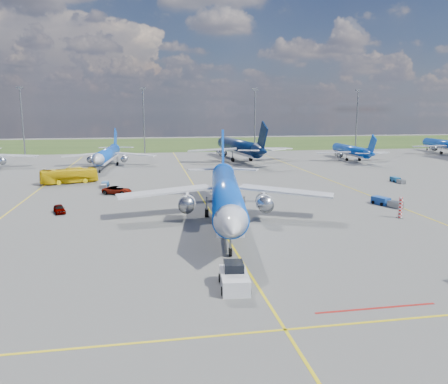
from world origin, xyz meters
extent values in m
plane|color=#585856|center=(0.00, 0.00, 0.00)|extent=(400.00, 400.00, 0.00)
cube|color=#2D4719|center=(0.00, 150.00, 0.00)|extent=(400.00, 80.00, 0.01)
cube|color=yellow|center=(0.00, 30.00, 0.01)|extent=(0.25, 160.00, 0.02)
cube|color=yellow|center=(0.00, -20.00, 0.01)|extent=(60.00, 0.25, 0.02)
cube|color=yellow|center=(-30.00, 40.00, 0.01)|extent=(0.25, 120.00, 0.02)
cube|color=yellow|center=(30.00, 40.00, 0.01)|extent=(0.25, 120.00, 0.02)
cube|color=#A5140F|center=(8.00, -18.00, 0.01)|extent=(10.00, 0.25, 0.02)
cylinder|color=slate|center=(-50.00, 110.00, 11.00)|extent=(0.50, 0.50, 22.00)
cube|color=slate|center=(-50.00, 110.00, 22.30)|extent=(2.20, 0.50, 0.80)
cylinder|color=slate|center=(-10.00, 110.00, 11.00)|extent=(0.50, 0.50, 22.00)
cube|color=slate|center=(-10.00, 110.00, 22.30)|extent=(2.20, 0.50, 0.80)
cylinder|color=slate|center=(30.00, 110.00, 11.00)|extent=(0.50, 0.50, 22.00)
cube|color=slate|center=(30.00, 110.00, 22.30)|extent=(2.20, 0.50, 0.80)
cylinder|color=slate|center=(70.00, 110.00, 11.00)|extent=(0.50, 0.50, 22.00)
cube|color=slate|center=(70.00, 110.00, 22.30)|extent=(2.20, 0.50, 0.80)
cylinder|color=red|center=(26.00, 8.00, 1.50)|extent=(0.50, 0.50, 3.00)
cube|color=silver|center=(-2.09, -12.23, 0.69)|extent=(2.72, 4.63, 1.37)
cube|color=black|center=(-2.03, -11.60, 1.63)|extent=(1.86, 2.05, 0.95)
cube|color=slate|center=(-1.84, -9.50, 0.58)|extent=(0.50, 2.54, 0.21)
imported|color=yellow|center=(-25.39, 47.10, 1.60)|extent=(11.78, 5.89, 3.20)
imported|color=#999999|center=(-22.34, 19.60, 0.62)|extent=(2.51, 3.94, 1.25)
imported|color=#999999|center=(-14.76, 33.07, 0.74)|extent=(5.86, 4.31, 1.48)
imported|color=#999999|center=(3.17, 24.51, 0.70)|extent=(4.48, 4.98, 1.39)
cube|color=#1A489D|center=(28.04, 16.84, 0.60)|extent=(2.42, 3.19, 1.20)
cube|color=slate|center=(29.03, 14.19, 0.49)|extent=(1.98, 2.50, 0.98)
cube|color=#174D8D|center=(-17.66, 42.01, 0.48)|extent=(1.34, 2.34, 0.97)
cube|color=slate|center=(-17.77, 39.73, 0.40)|extent=(1.14, 1.81, 0.79)
cube|color=#185A91|center=(42.82, 37.11, 0.50)|extent=(1.32, 2.38, 1.00)
cube|color=slate|center=(42.78, 34.76, 0.41)|extent=(1.12, 1.83, 0.82)
camera|label=1|loc=(-9.13, -47.08, 15.21)|focal=35.00mm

